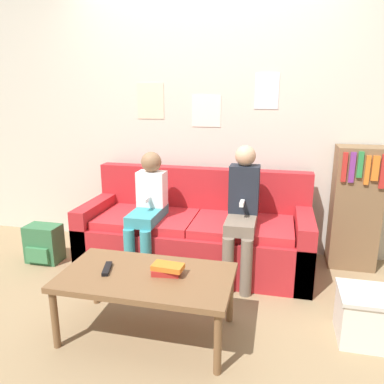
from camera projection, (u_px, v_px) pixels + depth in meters
ground_plane at (181, 290)px, 2.93m from camera, size 10.00×10.00×0.00m
wall_back at (207, 115)px, 3.52m from camera, size 8.00×0.06×2.60m
couch at (196, 234)px, 3.33m from camera, size 1.98×0.77×0.83m
coffee_table at (146, 281)px, 2.32m from camera, size 1.07×0.59×0.41m
person_left at (148, 206)px, 3.16m from camera, size 0.24×0.54×1.02m
person_right at (242, 208)px, 2.98m from camera, size 0.24×0.54×1.10m
tv_remote at (107, 269)px, 2.36m from camera, size 0.09×0.17×0.02m
book_stack at (167, 269)px, 2.30m from camera, size 0.20×0.14×0.07m
bookshelf at (355, 208)px, 3.24m from camera, size 0.39×0.30×1.07m
storage_box at (374, 317)px, 2.30m from camera, size 0.44×0.33×0.32m
backpack at (44, 244)px, 3.40m from camera, size 0.30×0.23×0.34m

